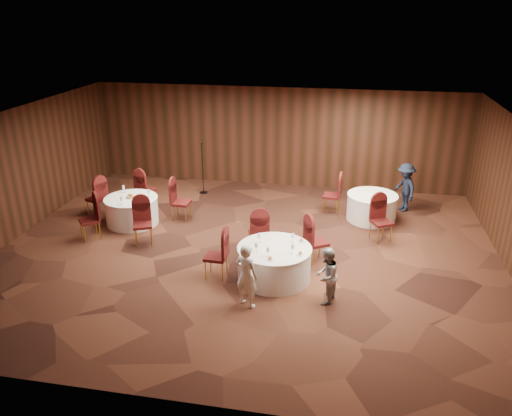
% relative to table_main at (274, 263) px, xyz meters
% --- Properties ---
extents(ground, '(12.00, 12.00, 0.00)m').
position_rel_table_main_xyz_m(ground, '(-0.84, 1.08, -0.38)').
color(ground, black).
rests_on(ground, ground).
extents(room_shell, '(12.00, 12.00, 12.00)m').
position_rel_table_main_xyz_m(room_shell, '(-0.84, 1.08, 1.59)').
color(room_shell, silver).
rests_on(room_shell, ground).
extents(table_main, '(1.62, 1.62, 0.74)m').
position_rel_table_main_xyz_m(table_main, '(0.00, 0.00, 0.00)').
color(table_main, white).
rests_on(table_main, ground).
extents(table_left, '(1.43, 1.43, 0.74)m').
position_rel_table_main_xyz_m(table_left, '(-4.27, 2.22, 0.00)').
color(table_left, white).
rests_on(table_left, ground).
extents(table_right, '(1.38, 1.38, 0.74)m').
position_rel_table_main_xyz_m(table_right, '(2.18, 3.67, 0.00)').
color(table_right, white).
rests_on(table_right, ground).
extents(chairs_main, '(2.74, 1.95, 1.00)m').
position_rel_table_main_xyz_m(chairs_main, '(-0.33, 0.65, 0.12)').
color(chairs_main, '#380B0B').
rests_on(chairs_main, ground).
extents(chairs_left, '(3.06, 3.06, 1.00)m').
position_rel_table_main_xyz_m(chairs_left, '(-4.26, 2.21, 0.12)').
color(chairs_left, '#380B0B').
rests_on(chairs_left, ground).
extents(chairs_right, '(1.96, 2.30, 1.00)m').
position_rel_table_main_xyz_m(chairs_right, '(1.72, 3.21, 0.12)').
color(chairs_right, '#380B0B').
rests_on(chairs_right, ground).
extents(tabletop_main, '(1.07, 1.11, 0.22)m').
position_rel_table_main_xyz_m(tabletop_main, '(0.16, -0.09, 0.47)').
color(tabletop_main, silver).
rests_on(tabletop_main, table_main).
extents(tabletop_left, '(0.89, 0.88, 0.22)m').
position_rel_table_main_xyz_m(tabletop_left, '(-4.26, 2.22, 0.45)').
color(tabletop_left, silver).
rests_on(tabletop_left, table_left).
extents(tabletop_right, '(0.08, 0.08, 0.22)m').
position_rel_table_main_xyz_m(tabletop_right, '(2.37, 3.42, 0.52)').
color(tabletop_right, silver).
rests_on(tabletop_right, table_right).
extents(mic_stand, '(0.24, 0.24, 1.63)m').
position_rel_table_main_xyz_m(mic_stand, '(-3.02, 4.86, 0.10)').
color(mic_stand, black).
rests_on(mic_stand, ground).
extents(woman_a, '(0.59, 0.50, 1.36)m').
position_rel_table_main_xyz_m(woman_a, '(-0.37, -1.17, 0.31)').
color(woman_a, white).
rests_on(woman_a, ground).
extents(woman_b, '(0.58, 0.67, 1.20)m').
position_rel_table_main_xyz_m(woman_b, '(1.16, -0.75, 0.22)').
color(woman_b, '#9E9EA2').
rests_on(woman_b, ground).
extents(man_c, '(0.86, 1.05, 1.42)m').
position_rel_table_main_xyz_m(man_c, '(3.10, 4.53, 0.34)').
color(man_c, black).
rests_on(man_c, ground).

